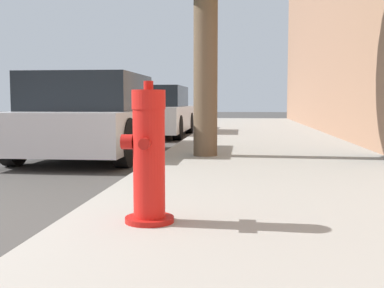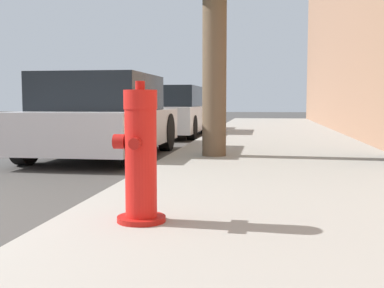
# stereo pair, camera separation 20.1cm
# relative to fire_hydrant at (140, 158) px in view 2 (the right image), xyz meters

# --- Properties ---
(sidewalk_slab) EXTENTS (3.30, 40.00, 0.14)m
(sidewalk_slab) POSITION_rel_fire_hydrant_xyz_m (1.03, -0.19, -0.49)
(sidewalk_slab) COLOR #99968E
(sidewalk_slab) RESTS_ON ground_plane
(fire_hydrant) EXTENTS (0.34, 0.33, 0.92)m
(fire_hydrant) POSITION_rel_fire_hydrant_xyz_m (0.00, 0.00, 0.00)
(fire_hydrant) COLOR #A91511
(fire_hydrant) RESTS_ON sidewalk_slab
(parked_car_near) EXTENTS (1.84, 3.81, 1.38)m
(parked_car_near) POSITION_rel_fire_hydrant_xyz_m (-1.88, 4.69, 0.10)
(parked_car_near) COLOR #B7B7BC
(parked_car_near) RESTS_ON ground_plane
(parked_car_mid) EXTENTS (1.87, 4.06, 1.34)m
(parked_car_mid) POSITION_rel_fire_hydrant_xyz_m (-1.78, 9.65, 0.08)
(parked_car_mid) COLOR silver
(parked_car_mid) RESTS_ON ground_plane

